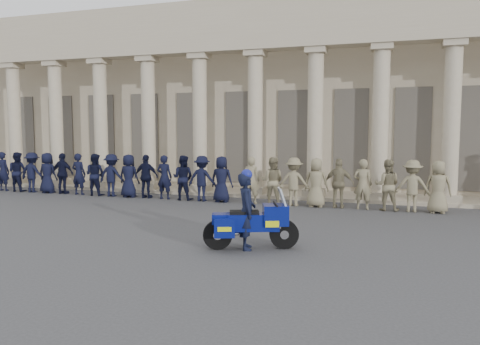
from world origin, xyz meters
name	(u,v)px	position (x,y,z in m)	size (l,w,h in m)	color
ground	(218,240)	(0.00, 0.00, 0.00)	(90.00, 90.00, 0.00)	#3B3B3D
building	(311,101)	(0.00, 14.74, 4.52)	(40.00, 12.50, 9.00)	tan
officer_rank	(172,177)	(-4.38, 6.12, 0.93)	(21.92, 0.71, 1.87)	black
motorcycle	(252,223)	(1.13, -0.63, 0.66)	(2.28, 1.35, 1.53)	black
rider	(247,210)	(1.01, -0.67, 0.99)	(0.67, 0.81, 2.00)	black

